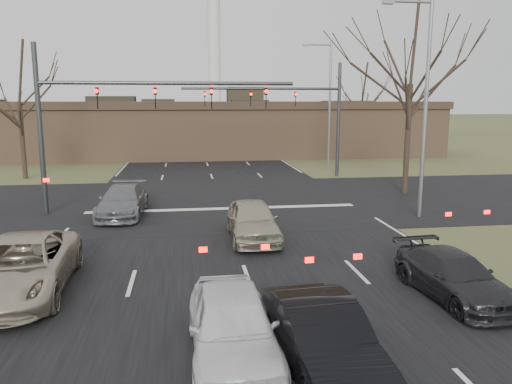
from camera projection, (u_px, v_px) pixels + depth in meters
ground at (262, 319)px, 12.46m from camera, size 360.00×360.00×0.00m
road_main at (198, 139)px, 70.90m from camera, size 14.00×300.00×0.02m
road_cross at (220, 201)px, 27.07m from camera, size 200.00×14.00×0.02m
building at (224, 129)px, 49.27m from camera, size 42.40×10.40×5.30m
mast_arm_near at (111, 107)px, 23.49m from camera, size 12.12×0.24×8.00m
mast_arm_far at (300, 106)px, 34.81m from camera, size 11.12×0.24×8.00m
streetlight_right_near at (423, 96)px, 22.41m from camera, size 2.34×0.25×10.00m
streetlight_right_far at (328, 98)px, 39.03m from camera, size 2.34×0.25×10.00m
tree_right_near at (413, 37)px, 27.95m from camera, size 6.90×6.90×11.50m
tree_left_far at (17, 71)px, 33.70m from camera, size 5.70×5.70×9.50m
tree_right_far at (362, 84)px, 47.36m from camera, size 5.40×5.40×9.00m
car_silver_suv at (19, 267)px, 13.98m from camera, size 2.86×5.82×1.59m
car_white_sedan at (232, 325)px, 10.42m from camera, size 1.83×4.49×1.52m
car_black_hatch at (322, 339)px, 9.90m from camera, size 1.87×4.51×1.45m
car_charcoal_sedan at (453, 276)px, 13.75m from camera, size 2.12×4.43×1.25m
car_grey_ahead at (123, 201)px, 23.58m from camera, size 2.23×4.99×1.42m
car_silver_ahead at (253, 220)px, 19.50m from camera, size 1.87×4.58×1.56m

